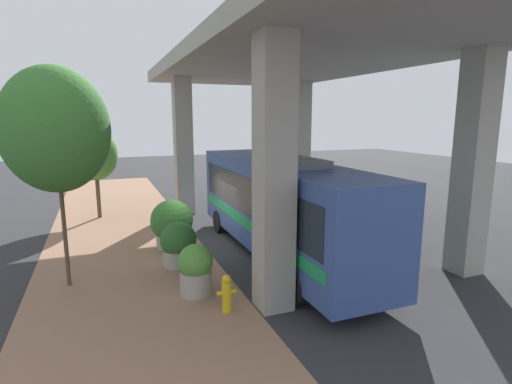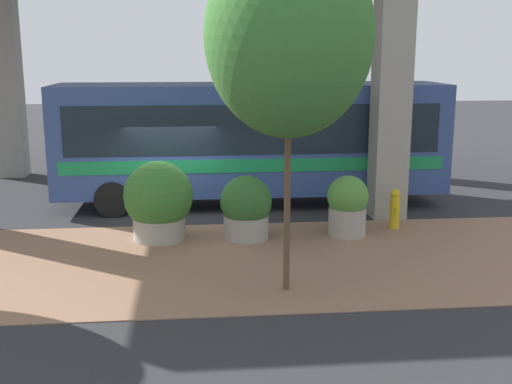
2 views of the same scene
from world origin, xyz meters
TOP-DOWN VIEW (x-y plane):
  - ground_plane at (0.00, 0.00)m, footprint 80.00×80.00m
  - sidewalk_strip at (-3.00, 0.00)m, footprint 6.00×40.00m
  - overpass at (4.00, 0.00)m, footprint 9.40×19.85m
  - bus at (2.33, -2.33)m, footprint 2.63×11.30m
  - fire_hydrant at (-0.77, -5.76)m, footprint 0.53×0.25m
  - planter_front at (-1.17, 0.24)m, footprint 1.67×1.67m
  - planter_middle at (-1.29, -4.39)m, footprint 1.03×1.03m
  - planter_back at (-1.31, -1.87)m, footprint 1.26×1.26m
  - street_tree_near at (-4.81, -2.36)m, footprint 3.03×3.03m
  - street_tree_far at (-3.87, 6.48)m, footprint 2.18×2.18m

SIDE VIEW (x-z plane):
  - ground_plane at x=0.00m, z-range 0.00..0.00m
  - sidewalk_strip at x=-3.00m, z-range 0.00..0.02m
  - fire_hydrant at x=-0.77m, z-range 0.01..1.05m
  - planter_back at x=-1.31m, z-range -0.01..1.56m
  - planter_middle at x=-1.29m, z-range 0.01..1.54m
  - planter_front at x=-1.17m, z-range -0.01..1.93m
  - bus at x=2.33m, z-range 0.16..3.97m
  - street_tree_far at x=-3.87m, z-range 0.98..5.58m
  - street_tree_near at x=-4.81m, z-range 1.47..8.07m
  - overpass at x=4.00m, z-range 2.93..10.73m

